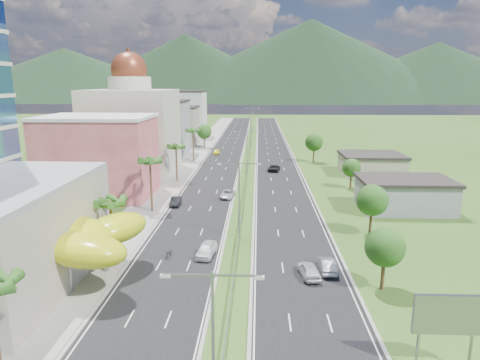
# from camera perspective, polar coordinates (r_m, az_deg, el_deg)

# --- Properties ---
(ground) EXTENTS (500.00, 500.00, 0.00)m
(ground) POSITION_cam_1_polar(r_m,az_deg,el_deg) (52.47, -0.61, -11.50)
(ground) COLOR #2D5119
(ground) RESTS_ON ground
(road_left) EXTENTS (11.00, 260.00, 0.04)m
(road_left) POSITION_cam_1_polar(r_m,az_deg,el_deg) (139.77, -1.73, 3.96)
(road_left) COLOR black
(road_left) RESTS_ON ground
(road_right) EXTENTS (11.00, 260.00, 0.04)m
(road_right) POSITION_cam_1_polar(r_m,az_deg,el_deg) (139.50, 4.44, 3.91)
(road_right) COLOR black
(road_right) RESTS_ON ground
(sidewalk_left) EXTENTS (7.00, 260.00, 0.12)m
(sidewalk_left) POSITION_cam_1_polar(r_m,az_deg,el_deg) (140.77, -5.60, 3.99)
(sidewalk_left) COLOR gray
(sidewalk_left) RESTS_ON ground
(median_guardrail) EXTENTS (0.10, 216.06, 0.76)m
(median_guardrail) POSITION_cam_1_polar(r_m,az_deg,el_deg) (121.57, 1.19, 2.91)
(median_guardrail) COLOR gray
(median_guardrail) RESTS_ON ground
(streetlight_median_a) EXTENTS (6.04, 0.25, 11.00)m
(streetlight_median_a) POSITION_cam_1_polar(r_m,az_deg,el_deg) (27.30, -3.62, -20.26)
(streetlight_median_a) COLOR gray
(streetlight_median_a) RESTS_ON ground
(streetlight_median_b) EXTENTS (6.04, 0.25, 11.00)m
(streetlight_median_b) POSITION_cam_1_polar(r_m,az_deg,el_deg) (59.67, -0.12, -1.59)
(streetlight_median_b) COLOR gray
(streetlight_median_b) RESTS_ON ground
(streetlight_median_c) EXTENTS (6.04, 0.25, 11.00)m
(streetlight_median_c) POSITION_cam_1_polar(r_m,az_deg,el_deg) (98.89, 0.92, 4.20)
(streetlight_median_c) COLOR gray
(streetlight_median_c) RESTS_ON ground
(streetlight_median_d) EXTENTS (6.04, 0.25, 11.00)m
(streetlight_median_d) POSITION_cam_1_polar(r_m,az_deg,el_deg) (143.52, 1.40, 6.91)
(streetlight_median_d) COLOR gray
(streetlight_median_d) RESTS_ON ground
(streetlight_median_e) EXTENTS (6.04, 0.25, 11.00)m
(streetlight_median_e) POSITION_cam_1_polar(r_m,az_deg,el_deg) (188.33, 1.66, 8.33)
(streetlight_median_e) COLOR gray
(streetlight_median_e) RESTS_ON ground
(lime_canopy) EXTENTS (18.00, 15.00, 7.40)m
(lime_canopy) POSITION_cam_1_polar(r_m,az_deg,el_deg) (51.95, -23.67, -6.97)
(lime_canopy) COLOR #B9C012
(lime_canopy) RESTS_ON ground
(pink_shophouse) EXTENTS (20.00, 15.00, 15.00)m
(pink_shophouse) POSITION_cam_1_polar(r_m,az_deg,el_deg) (86.55, -18.31, 2.81)
(pink_shophouse) COLOR #B34956
(pink_shophouse) RESTS_ON ground
(domed_building) EXTENTS (20.00, 20.00, 28.70)m
(domed_building) POSITION_cam_1_polar(r_m,az_deg,el_deg) (107.67, -14.18, 7.00)
(domed_building) COLOR #BCB59C
(domed_building) RESTS_ON ground
(midrise_grey) EXTENTS (16.00, 15.00, 16.00)m
(midrise_grey) POSITION_cam_1_polar(r_m,az_deg,el_deg) (131.81, -10.62, 6.71)
(midrise_grey) COLOR gray
(midrise_grey) RESTS_ON ground
(midrise_beige) EXTENTS (16.00, 15.00, 13.00)m
(midrise_beige) POSITION_cam_1_polar(r_m,az_deg,el_deg) (153.37, -8.76, 7.05)
(midrise_beige) COLOR gray
(midrise_beige) RESTS_ON ground
(midrise_white) EXTENTS (16.00, 15.00, 18.00)m
(midrise_white) POSITION_cam_1_polar(r_m,az_deg,el_deg) (175.69, -7.35, 8.64)
(midrise_white) COLOR silver
(midrise_white) RESTS_ON ground
(billboard) EXTENTS (5.20, 0.35, 6.20)m
(billboard) POSITION_cam_1_polar(r_m,az_deg,el_deg) (37.26, 25.95, -16.08)
(billboard) COLOR gray
(billboard) RESTS_ON ground
(shed_near) EXTENTS (15.00, 10.00, 5.00)m
(shed_near) POSITION_cam_1_polar(r_m,az_deg,el_deg) (79.38, 21.04, -1.97)
(shed_near) COLOR gray
(shed_near) RESTS_ON ground
(shed_far) EXTENTS (14.00, 12.00, 4.40)m
(shed_far) POSITION_cam_1_polar(r_m,az_deg,el_deg) (108.08, 17.10, 1.93)
(shed_far) COLOR gray
(shed_far) RESTS_ON ground
(palm_tree_b) EXTENTS (3.60, 3.60, 8.10)m
(palm_tree_b) POSITION_cam_1_polar(r_m,az_deg,el_deg) (54.88, -16.92, -3.12)
(palm_tree_b) COLOR #47301C
(palm_tree_b) RESTS_ON ground
(palm_tree_c) EXTENTS (3.60, 3.60, 9.60)m
(palm_tree_c) POSITION_cam_1_polar(r_m,az_deg,el_deg) (73.22, -11.91, 2.24)
(palm_tree_c) COLOR #47301C
(palm_tree_c) RESTS_ON ground
(palm_tree_d) EXTENTS (3.60, 3.60, 8.60)m
(palm_tree_d) POSITION_cam_1_polar(r_m,az_deg,el_deg) (95.52, -8.53, 4.23)
(palm_tree_d) COLOR #47301C
(palm_tree_d) RESTS_ON ground
(palm_tree_e) EXTENTS (3.60, 3.60, 9.40)m
(palm_tree_e) POSITION_cam_1_polar(r_m,az_deg,el_deg) (119.85, -6.29, 6.40)
(palm_tree_e) COLOR #47301C
(palm_tree_e) RESTS_ON ground
(leafy_tree_lfar) EXTENTS (4.90, 4.90, 8.05)m
(leafy_tree_lfar) POSITION_cam_1_polar(r_m,az_deg,el_deg) (144.76, -4.78, 6.45)
(leafy_tree_lfar) COLOR #47301C
(leafy_tree_lfar) RESTS_ON ground
(leafy_tree_ra) EXTENTS (4.20, 4.20, 6.90)m
(leafy_tree_ra) POSITION_cam_1_polar(r_m,az_deg,el_deg) (47.85, 18.76, -8.50)
(leafy_tree_ra) COLOR #47301C
(leafy_tree_ra) RESTS_ON ground
(leafy_tree_rb) EXTENTS (4.55, 4.55, 7.47)m
(leafy_tree_rb) POSITION_cam_1_polar(r_m,az_deg,el_deg) (64.09, 17.21, -2.62)
(leafy_tree_rb) COLOR #47301C
(leafy_tree_rb) RESTS_ON ground
(leafy_tree_rc) EXTENTS (3.85, 3.85, 6.33)m
(leafy_tree_rc) POSITION_cam_1_polar(r_m,az_deg,el_deg) (91.49, 14.65, 1.56)
(leafy_tree_rc) COLOR #47301C
(leafy_tree_rc) RESTS_ON ground
(leafy_tree_rd) EXTENTS (4.90, 4.90, 8.05)m
(leafy_tree_rd) POSITION_cam_1_polar(r_m,az_deg,el_deg) (119.81, 9.85, 4.97)
(leafy_tree_rd) COLOR #47301C
(leafy_tree_rd) RESTS_ON ground
(mountain_ridge) EXTENTS (860.00, 140.00, 90.00)m
(mountain_ridge) POSITION_cam_1_polar(r_m,az_deg,el_deg) (501.49, 9.16, 10.24)
(mountain_ridge) COLOR black
(mountain_ridge) RESTS_ON ground
(car_white_near_left) EXTENTS (2.67, 5.20, 1.69)m
(car_white_near_left) POSITION_cam_1_polar(r_m,az_deg,el_deg) (55.32, -4.50, -9.22)
(car_white_near_left) COLOR white
(car_white_near_left) RESTS_ON road_left
(car_dark_left) EXTENTS (1.68, 4.56, 1.49)m
(car_dark_left) POSITION_cam_1_polar(r_m,az_deg,el_deg) (77.91, -8.60, -2.81)
(car_dark_left) COLOR black
(car_dark_left) RESTS_ON road_left
(car_silver_mid_left) EXTENTS (2.85, 5.35, 1.43)m
(car_silver_mid_left) POSITION_cam_1_polar(r_m,az_deg,el_deg) (82.10, -1.68, -1.88)
(car_silver_mid_left) COLOR #B6B9BF
(car_silver_mid_left) RESTS_ON road_left
(car_yellow_far_left) EXTENTS (1.84, 4.53, 1.31)m
(car_yellow_far_left) POSITION_cam_1_polar(r_m,az_deg,el_deg) (132.38, -3.17, 3.74)
(car_yellow_far_left) COLOR yellow
(car_yellow_far_left) RESTS_ON road_left
(car_white_near_right) EXTENTS (2.61, 5.00, 1.62)m
(car_white_near_right) POSITION_cam_1_polar(r_m,az_deg,el_deg) (50.28, 9.14, -11.74)
(car_white_near_right) COLOR silver
(car_white_near_right) RESTS_ON road_right
(car_silver_right) EXTENTS (1.68, 4.73, 1.55)m
(car_silver_right) POSITION_cam_1_polar(r_m,az_deg,el_deg) (51.95, 11.55, -11.05)
(car_silver_right) COLOR #93949A
(car_silver_right) RESTS_ON road_right
(car_dark_far_right) EXTENTS (3.46, 5.89, 1.54)m
(car_dark_far_right) POSITION_cam_1_polar(r_m,az_deg,el_deg) (107.17, 4.55, 1.62)
(car_dark_far_right) COLOR black
(car_dark_far_right) RESTS_ON road_right
(motorcycle) EXTENTS (0.94, 2.13, 1.32)m
(motorcycle) POSITION_cam_1_polar(r_m,az_deg,el_deg) (55.56, -9.48, -9.47)
(motorcycle) COLOR black
(motorcycle) RESTS_ON road_left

